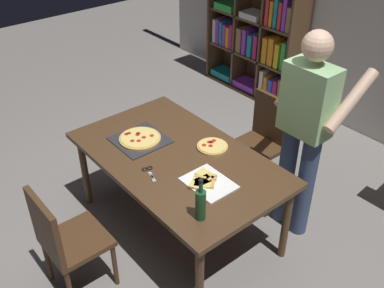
# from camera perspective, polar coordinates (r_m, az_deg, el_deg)

# --- Properties ---
(ground_plane) EXTENTS (12.00, 12.00, 0.00)m
(ground_plane) POSITION_cam_1_polar(r_m,az_deg,el_deg) (3.97, -1.69, -10.39)
(ground_plane) COLOR gray
(back_wall) EXTENTS (6.40, 0.10, 2.80)m
(back_wall) POSITION_cam_1_polar(r_m,az_deg,el_deg) (5.07, 22.71, 15.71)
(back_wall) COLOR silver
(back_wall) RESTS_ON ground_plane
(dining_table) EXTENTS (1.73, 1.04, 0.75)m
(dining_table) POSITION_cam_1_polar(r_m,az_deg,el_deg) (3.53, -1.87, -2.44)
(dining_table) COLOR #4C331E
(dining_table) RESTS_ON ground_plane
(chair_near_camera) EXTENTS (0.42, 0.42, 0.90)m
(chair_near_camera) POSITION_cam_1_polar(r_m,az_deg,el_deg) (3.28, -16.03, -11.45)
(chair_near_camera) COLOR #472D19
(chair_near_camera) RESTS_ON ground_plane
(chair_far_side) EXTENTS (0.42, 0.42, 0.90)m
(chair_far_side) POSITION_cam_1_polar(r_m,az_deg,el_deg) (4.20, 8.99, 0.90)
(chair_far_side) COLOR #472D19
(chair_far_side) RESTS_ON ground_plane
(bookshelf) EXTENTS (1.40, 0.35, 1.95)m
(bookshelf) POSITION_cam_1_polar(r_m,az_deg,el_deg) (5.79, 8.40, 15.20)
(bookshelf) COLOR #513823
(bookshelf) RESTS_ON ground_plane
(person_serving_pizza) EXTENTS (0.55, 0.54, 1.75)m
(person_serving_pizza) POSITION_cam_1_polar(r_m,az_deg,el_deg) (3.50, 14.27, 2.27)
(person_serving_pizza) COLOR #38476B
(person_serving_pizza) RESTS_ON ground_plane
(pepperoni_pizza_on_tray) EXTENTS (0.40, 0.40, 0.04)m
(pepperoni_pizza_on_tray) POSITION_cam_1_polar(r_m,az_deg,el_deg) (3.69, -6.64, 0.65)
(pepperoni_pizza_on_tray) COLOR #2D2D33
(pepperoni_pizza_on_tray) RESTS_ON dining_table
(pizza_slices_on_towel) EXTENTS (0.36, 0.29, 0.03)m
(pizza_slices_on_towel) POSITION_cam_1_polar(r_m,az_deg,el_deg) (3.22, 1.84, -4.79)
(pizza_slices_on_towel) COLOR white
(pizza_slices_on_towel) RESTS_ON dining_table
(wine_bottle) EXTENTS (0.07, 0.07, 0.32)m
(wine_bottle) POSITION_cam_1_polar(r_m,az_deg,el_deg) (2.87, 1.10, -7.65)
(wine_bottle) COLOR #194723
(wine_bottle) RESTS_ON dining_table
(kitchen_scissors) EXTENTS (0.20, 0.11, 0.01)m
(kitchen_scissors) POSITION_cam_1_polar(r_m,az_deg,el_deg) (3.34, -5.51, -3.50)
(kitchen_scissors) COLOR silver
(kitchen_scissors) RESTS_ON dining_table
(second_pizza_plain) EXTENTS (0.25, 0.25, 0.03)m
(second_pizza_plain) POSITION_cam_1_polar(r_m,az_deg,el_deg) (3.58, 2.60, -0.30)
(second_pizza_plain) COLOR tan
(second_pizza_plain) RESTS_ON dining_table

